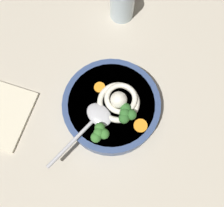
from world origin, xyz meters
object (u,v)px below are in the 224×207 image
Objects in this scene: soup_bowl at (112,107)px; soup_spoon at (95,119)px; noodle_pile at (120,101)px; folded_napkin at (3,115)px; drinking_glass at (123,3)px.

soup_bowl is 1.34× the size of soup_spoon.
soup_bowl is 2.14× the size of noodle_pile.
soup_spoon is 1.10× the size of folded_napkin.
drinking_glass is 0.62× the size of folded_napkin.
noodle_pile is at bearing 170.55° from soup_spoon.
soup_bowl reaches higher than folded_napkin.
folded_napkin is at bearing -53.37° from soup_spoon.
soup_bowl is 25.52cm from folded_napkin.
folded_napkin is (-5.72, 24.80, -1.97)cm from soup_bowl.
soup_spoon is (-4.85, 4.45, -0.48)cm from noodle_pile.
noodle_pile is (0.50, -1.61, 3.50)cm from soup_bowl.
soup_bowl is 1.48× the size of folded_napkin.
drinking_glass is at bearing -35.32° from folded_napkin.
drinking_glass reaches higher than soup_spoon.
noodle_pile reaches higher than soup_spoon.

